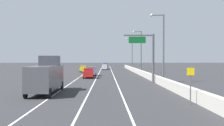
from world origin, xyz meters
TOP-DOWN VIEW (x-y plane):
  - ground_plane at (0.00, 64.00)m, footprint 320.00×320.00m
  - lane_stripe_left at (-5.50, 55.00)m, footprint 0.16×130.00m
  - lane_stripe_center at (-2.00, 55.00)m, footprint 0.16×130.00m
  - lane_stripe_right at (1.50, 55.00)m, footprint 0.16×130.00m
  - jersey_barrier_right at (7.69, 40.00)m, footprint 0.60×120.00m
  - overhead_sign_gantry at (6.35, 33.11)m, footprint 4.68×0.36m
  - speed_advisory_sign at (6.79, 14.48)m, footprint 0.60×0.11m
  - lamp_post_right_second at (8.23, 32.26)m, footprint 2.14×0.44m
  - lamp_post_right_third at (8.05, 56.10)m, footprint 2.14×0.44m
  - lamp_post_right_fourth at (8.24, 79.94)m, footprint 2.14×0.44m
  - car_yellow_0 at (-6.38, 65.26)m, footprint 2.00×4.28m
  - car_red_1 at (-3.50, 43.37)m, footprint 2.03×4.74m
  - car_blue_2 at (-0.55, 90.81)m, footprint 2.01×4.13m
  - car_gray_3 at (-3.30, 49.58)m, footprint 1.93×4.42m
  - car_silver_4 at (-0.70, 79.74)m, footprint 1.89×4.33m
  - box_truck at (-6.59, 21.70)m, footprint 2.53×8.66m

SIDE VIEW (x-z plane):
  - ground_plane at x=0.00m, z-range 0.00..0.00m
  - lane_stripe_left at x=-5.50m, z-range 0.00..0.00m
  - lane_stripe_center at x=-2.00m, z-range 0.00..0.00m
  - lane_stripe_right at x=1.50m, z-range 0.00..0.00m
  - jersey_barrier_right at x=7.69m, z-range 0.00..1.10m
  - car_yellow_0 at x=-6.38m, z-range 0.00..1.87m
  - car_red_1 at x=-3.50m, z-range 0.00..1.96m
  - car_silver_4 at x=-0.70m, z-range -0.01..2.00m
  - car_gray_3 at x=-3.30m, z-range 0.00..2.01m
  - car_blue_2 at x=-0.55m, z-range -0.01..2.05m
  - speed_advisory_sign at x=6.79m, z-range 0.26..3.26m
  - box_truck at x=-6.59m, z-range -0.18..3.90m
  - overhead_sign_gantry at x=6.35m, z-range 0.98..8.48m
  - lamp_post_right_second at x=8.23m, z-range 0.75..11.21m
  - lamp_post_right_third at x=8.05m, z-range 0.75..11.21m
  - lamp_post_right_fourth at x=8.24m, z-range 0.75..11.21m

